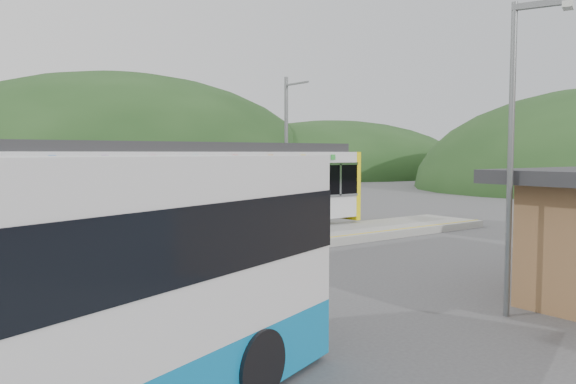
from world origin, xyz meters
TOP-DOWN VIEW (x-y plane):
  - ground at (0.00, 0.00)m, footprint 120.00×120.00m
  - hills at (6.19, 5.29)m, footprint 146.00×149.00m
  - platform at (0.00, 3.30)m, footprint 26.00×3.20m
  - yellow_line at (0.00, 2.00)m, footprint 26.00×0.10m
  - train at (-2.15, 6.00)m, footprint 20.44×3.01m
  - catenary_mast_east at (7.00, 8.56)m, footprint 0.18×1.80m
  - lamp_post at (1.25, -6.98)m, footprint 0.52×1.16m

SIDE VIEW (x-z plane):
  - ground at x=0.00m, z-range 0.00..0.00m
  - hills at x=6.19m, z-range -13.00..13.00m
  - platform at x=0.00m, z-range 0.00..0.30m
  - yellow_line at x=0.00m, z-range 0.30..0.31m
  - train at x=-2.15m, z-range 0.19..3.93m
  - catenary_mast_east at x=7.00m, z-range 0.15..7.15m
  - lamp_post at x=1.25m, z-range 0.61..6.96m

